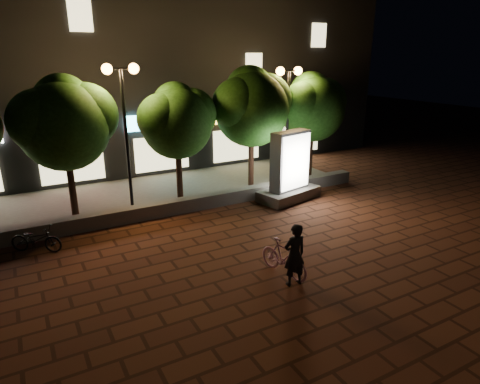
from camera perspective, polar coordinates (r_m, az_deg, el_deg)
ground at (r=12.17m, az=-1.11°, el=-8.71°), size 80.00×80.00×0.00m
retaining_wall at (r=15.43m, az=-8.08°, el=-1.85°), size 16.00×0.45×0.50m
sidewalk at (r=17.73m, az=-10.98°, el=-0.02°), size 16.00×5.00×0.08m
building_block at (r=23.14m, az=-17.09°, el=16.30°), size 28.00×8.12×11.30m
tree_left at (r=15.28m, az=-22.98°, el=9.07°), size 3.60×3.00×4.89m
tree_mid at (r=16.22m, az=-8.62°, el=9.96°), size 3.24×2.70×4.50m
tree_right at (r=17.59m, az=1.66°, el=11.95°), size 3.72×3.10×5.07m
tree_far_right at (r=19.43m, az=9.98°, el=11.72°), size 3.48×2.90×4.76m
street_lamp_left at (r=15.28m, az=-15.77°, el=12.04°), size 1.26×0.36×5.18m
street_lamp_right at (r=18.23m, az=6.67°, el=13.10°), size 1.26×0.36×4.98m
ad_kiosk at (r=16.51m, az=6.83°, el=2.70°), size 2.76×1.81×2.75m
scooter_pink at (r=11.04m, az=6.05°, el=-9.02°), size 0.76×1.66×0.97m
rider at (r=10.48m, az=7.52°, el=-8.57°), size 0.62×0.43×1.65m
scooter_parked at (r=13.60m, az=-26.25°, el=-5.84°), size 1.58×1.28×0.80m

